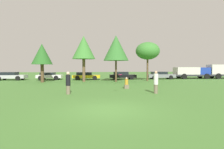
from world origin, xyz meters
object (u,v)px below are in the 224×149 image
Objects in this scene: tree_2 at (116,48)px; delivery_truck_red at (224,71)px; delivery_truck_blue at (191,72)px; tree_0 at (42,54)px; person_thrower at (68,83)px; parked_car_silver at (10,76)px; parked_car_white at (49,76)px; tree_3 at (148,51)px; parked_car_yellow at (86,76)px; bystander_sitting at (126,84)px; tree_1 at (84,48)px; parked_car_black at (122,75)px; parked_car_grey at (160,75)px; person_catcher at (156,82)px; frisbee at (120,75)px.

delivery_truck_red is at bearing 13.83° from tree_2.
delivery_truck_blue is 5.74m from delivery_truck_red.
tree_0 reaches higher than delivery_truck_red.
tree_2 is (5.11, 10.76, 3.77)m from person_thrower.
parked_car_silver reaches higher than parked_car_white.
parked_car_yellow is (-9.06, 3.48, -3.73)m from tree_3.
tree_3 is 0.90× the size of delivery_truck_red.
bystander_sitting is at bearing 33.56° from person_thrower.
parked_car_white is at bearing -177.44° from delivery_truck_blue.
tree_3 is at bearing 3.00° from tree_0.
tree_0 reaches higher than delivery_truck_blue.
parked_car_white is at bearing 92.54° from tree_0.
tree_1 is 4.47m from tree_2.
parked_car_black is 0.97× the size of parked_car_grey.
tree_0 is 1.11× the size of parked_car_silver.
tree_0 is at bearing -176.14° from tree_1.
parked_car_silver reaches higher than parked_car_grey.
person_catcher is 0.39× the size of parked_car_silver.
tree_2 is 1.00× the size of delivery_truck_blue.
person_thrower is at bearing -137.13° from delivery_truck_blue.
delivery_truck_blue is (19.02, 16.03, 0.29)m from person_thrower.
parked_car_white is (-5.02, 16.11, -0.25)m from person_thrower.
tree_2 reaches higher than parked_car_white.
person_thrower is 0.31× the size of tree_3.
frisbee is 11.29m from tree_2.
delivery_truck_red is at bearing 35.10° from person_thrower.
tree_1 is 5.62m from parked_car_yellow.
parked_car_white is (-14.92, 4.25, -3.74)m from tree_3.
person_thrower is 0.39× the size of parked_car_black.
tree_3 is at bearing 61.61° from bystander_sitting.
parked_car_silver is (-6.04, 4.67, -3.06)m from tree_0.
parked_car_grey is 0.73× the size of delivery_truck_red.
parked_car_silver is at bearing -177.52° from delivery_truck_red.
person_catcher is 3.84m from bystander_sitting.
parked_car_black is (-3.11, 4.00, -3.72)m from tree_3.
parked_car_black reaches higher than bystander_sitting.
tree_1 is (0.69, 11.45, 3.83)m from person_thrower.
tree_2 reaches higher than delivery_truck_red.
frisbee reaches higher than parked_car_silver.
person_catcher reaches higher than bystander_sitting.
tree_0 is 1.15× the size of parked_car_black.
parked_car_silver is at bearing 142.25° from tree_0.
frisbee is 0.04× the size of tree_2.
bystander_sitting is 0.17× the size of tree_2.
bystander_sitting is 0.17× the size of delivery_truck_red.
tree_3 is at bearing -163.11° from delivery_truck_red.
parked_car_grey is at bearing -109.12° from person_catcher.
tree_1 reaches higher than parked_car_silver.
delivery_truck_blue is at bearing 14.03° from tree_1.
tree_1 is (-3.36, 11.48, 3.22)m from frisbee.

